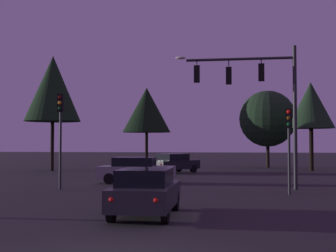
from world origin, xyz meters
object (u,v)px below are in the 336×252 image
object	(u,v)px
traffic_light_corner_left	(60,122)
car_far_lane	(174,163)
traffic_signal_mast_arm	(257,89)
traffic_light_corner_right	(289,133)
car_crossing_left	(136,170)
car_nearside_lane	(146,191)
tree_center_horizon	(311,105)
tree_right_cluster	(53,89)
tree_left_far	(147,110)
tree_behind_sign	(268,119)

from	to	relation	value
traffic_light_corner_left	car_far_lane	distance (m)	14.41
traffic_light_corner_left	car_far_lane	bearing A→B (deg)	73.22
traffic_signal_mast_arm	car_far_lane	world-z (taller)	traffic_signal_mast_arm
traffic_light_corner_right	car_crossing_left	xyz separation A→B (m)	(-8.07, 4.99, -2.00)
car_nearside_lane	car_far_lane	size ratio (longest dim) A/B	0.96
tree_center_horizon	tree_right_cluster	xyz separation A→B (m)	(-21.80, -2.94, 1.44)
traffic_signal_mast_arm	car_nearside_lane	size ratio (longest dim) A/B	1.78
tree_left_far	car_nearside_lane	bearing A→B (deg)	-79.68
traffic_light_corner_left	tree_center_horizon	world-z (taller)	tree_center_horizon
tree_right_cluster	traffic_light_corner_right	bearing A→B (deg)	-42.03
car_far_lane	tree_left_far	xyz separation A→B (m)	(-3.66, 8.19, 4.79)
traffic_light_corner_right	tree_behind_sign	bearing A→B (deg)	87.59
traffic_signal_mast_arm	tree_behind_sign	size ratio (longest dim) A/B	0.99
traffic_light_corner_right	tree_left_far	xyz separation A→B (m)	(-10.67, 22.57, 2.79)
traffic_light_corner_left	tree_left_far	world-z (taller)	tree_left_far
tree_left_far	tree_right_cluster	xyz separation A→B (m)	(-6.90, -6.73, 1.41)
car_crossing_left	tree_behind_sign	size ratio (longest dim) A/B	0.60
car_nearside_lane	traffic_signal_mast_arm	bearing A→B (deg)	66.16
traffic_signal_mast_arm	tree_left_far	size ratio (longest dim) A/B	0.94
traffic_light_corner_left	car_nearside_lane	world-z (taller)	traffic_light_corner_left
car_far_lane	tree_left_far	world-z (taller)	tree_left_far
tree_behind_sign	tree_right_cluster	world-z (taller)	tree_right_cluster
traffic_signal_mast_arm	car_crossing_left	size ratio (longest dim) A/B	1.65
tree_behind_sign	car_far_lane	bearing A→B (deg)	-131.41
traffic_signal_mast_arm	traffic_light_corner_right	bearing A→B (deg)	-64.04
car_far_lane	traffic_light_corner_right	bearing A→B (deg)	-64.02
car_crossing_left	tree_center_horizon	bearing A→B (deg)	48.29
traffic_light_corner_right	car_crossing_left	world-z (taller)	traffic_light_corner_right
car_nearside_lane	tree_left_far	xyz separation A→B (m)	(-5.33, 29.26, 4.79)
traffic_signal_mast_arm	car_crossing_left	xyz separation A→B (m)	(-6.82, 2.42, -4.31)
tree_behind_sign	traffic_light_corner_right	bearing A→B (deg)	-92.41
traffic_light_corner_left	tree_left_far	size ratio (longest dim) A/B	0.62
tree_center_horizon	tree_right_cluster	size ratio (longest dim) A/B	0.77
car_crossing_left	car_far_lane	bearing A→B (deg)	83.58
traffic_light_corner_right	tree_center_horizon	world-z (taller)	tree_center_horizon
car_far_lane	tree_left_far	bearing A→B (deg)	114.09
car_nearside_lane	car_crossing_left	size ratio (longest dim) A/B	0.93
tree_left_far	tree_right_cluster	world-z (taller)	tree_right_cluster
traffic_signal_mast_arm	tree_left_far	xyz separation A→B (m)	(-9.42, 20.00, 0.47)
tree_behind_sign	tree_right_cluster	distance (m)	20.20
car_far_lane	tree_right_cluster	world-z (taller)	tree_right_cluster
car_crossing_left	tree_left_far	world-z (taller)	tree_left_far
traffic_light_corner_left	tree_behind_sign	world-z (taller)	tree_behind_sign
traffic_signal_mast_arm	car_crossing_left	world-z (taller)	traffic_signal_mast_arm
car_nearside_lane	tree_behind_sign	world-z (taller)	tree_behind_sign
traffic_signal_mast_arm	traffic_light_corner_left	distance (m)	10.15
tree_behind_sign	tree_right_cluster	bearing A→B (deg)	-157.69
car_crossing_left	tree_left_far	bearing A→B (deg)	98.42
tree_behind_sign	tree_center_horizon	world-z (taller)	tree_center_horizon
traffic_light_corner_right	traffic_light_corner_left	bearing A→B (deg)	175.79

